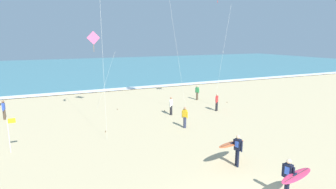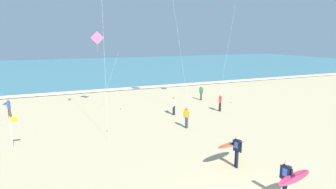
{
  "view_description": "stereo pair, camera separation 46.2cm",
  "coord_description": "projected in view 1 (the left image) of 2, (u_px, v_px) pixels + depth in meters",
  "views": [
    {
      "loc": [
        -6.94,
        -6.93,
        6.52
      ],
      "look_at": [
        -0.51,
        7.04,
        3.42
      ],
      "focal_mm": 29.84,
      "sensor_mm": 36.0,
      "label": 1
    },
    {
      "loc": [
        -6.52,
        -7.12,
        6.52
      ],
      "look_at": [
        -0.51,
        7.04,
        3.42
      ],
      "focal_mm": 29.84,
      "sensor_mm": 36.0,
      "label": 2
    }
  ],
  "objects": [
    {
      "name": "ocean_water",
      "position": [
        75.0,
        68.0,
        61.67
      ],
      "size": [
        160.0,
        60.0,
        0.08
      ],
      "primitive_type": "cube",
      "color": "teal",
      "rests_on": "ground"
    },
    {
      "name": "shoreline_foam",
      "position": [
        103.0,
        90.0,
        35.21
      ],
      "size": [
        160.0,
        1.76,
        0.01
      ],
      "primitive_type": "cube",
      "color": "white",
      "rests_on": "ocean_water"
    },
    {
      "name": "surfer_lead",
      "position": [
        292.0,
        176.0,
        11.35
      ],
      "size": [
        2.07,
        1.09,
        1.71
      ],
      "color": "black",
      "rests_on": "ground"
    },
    {
      "name": "surfer_trailing",
      "position": [
        235.0,
        146.0,
        14.42
      ],
      "size": [
        2.21,
        1.21,
        1.71
      ],
      "color": "black",
      "rests_on": "ground"
    },
    {
      "name": "kite_diamond_rose_low",
      "position": [
        94.0,
        40.0,
        24.62
      ],
      "size": [
        2.29,
        1.03,
        7.15
      ],
      "color": "pink",
      "rests_on": "ground"
    },
    {
      "name": "bystander_green_top",
      "position": [
        197.0,
        92.0,
        29.93
      ],
      "size": [
        0.3,
        0.46,
        1.59
      ],
      "color": "#4C3D2D",
      "rests_on": "ground"
    },
    {
      "name": "bystander_red_top",
      "position": [
        217.0,
        102.0,
        25.4
      ],
      "size": [
        0.4,
        0.35,
        1.59
      ],
      "color": "black",
      "rests_on": "ground"
    },
    {
      "name": "bystander_yellow_top",
      "position": [
        185.0,
        117.0,
        20.54
      ],
      "size": [
        0.33,
        0.43,
        1.59
      ],
      "color": "#2D334C",
      "rests_on": "ground"
    },
    {
      "name": "bystander_white_top",
      "position": [
        171.0,
        106.0,
        24.03
      ],
      "size": [
        0.37,
        0.39,
        1.59
      ],
      "color": "black",
      "rests_on": "ground"
    },
    {
      "name": "bystander_blue_top",
      "position": [
        4.0,
        110.0,
        22.65
      ],
      "size": [
        0.22,
        0.5,
        1.59
      ],
      "color": "#4C3D2D",
      "rests_on": "ground"
    },
    {
      "name": "lifeguard_flag",
      "position": [
        10.0,
        132.0,
        15.99
      ],
      "size": [
        0.45,
        0.05,
        2.1
      ],
      "color": "silver",
      "rests_on": "ground"
    }
  ]
}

